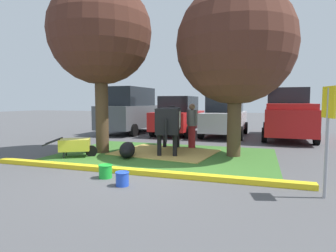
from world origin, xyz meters
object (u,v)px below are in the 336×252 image
object	(u,v)px
shade_tree_left	(100,34)
person_handler	(192,125)
suv_dark_grey	(130,110)
sedan_silver	(225,117)
calf_lying	(127,150)
sedan_red	(179,116)
bucket_blue	(122,178)
bucket_green	(105,171)
cow_holstein	(170,120)
pickup_truck_maroon	(288,115)
parking_sign	(328,120)
shade_tree_right	(236,45)
wheelbarrow	(76,145)

from	to	relation	value
shade_tree_left	person_handler	size ratio (longest dim) A/B	3.42
shade_tree_left	person_handler	xyz separation A→B (m)	(2.69, 1.81, -3.08)
suv_dark_grey	sedan_silver	xyz separation A→B (m)	(5.21, 0.11, -0.29)
calf_lying	sedan_red	size ratio (longest dim) A/B	0.30
bucket_blue	suv_dark_grey	distance (m)	10.17
bucket_green	sedan_red	world-z (taller)	sedan_red
cow_holstein	calf_lying	world-z (taller)	cow_holstein
bucket_green	sedan_silver	distance (m)	9.05
bucket_blue	pickup_truck_maroon	xyz separation A→B (m)	(3.92, 9.38, 0.96)
pickup_truck_maroon	parking_sign	bearing A→B (deg)	-90.57
shade_tree_right	bucket_green	world-z (taller)	shade_tree_right
cow_holstein	bucket_green	xyz separation A→B (m)	(-0.35, -3.71, -0.95)
suv_dark_grey	person_handler	bearing A→B (deg)	-42.68
bucket_green	bucket_blue	world-z (taller)	bucket_green
sedan_silver	shade_tree_left	bearing A→B (deg)	-119.15
wheelbarrow	bucket_blue	distance (m)	3.60
parking_sign	pickup_truck_maroon	world-z (taller)	pickup_truck_maroon
bucket_blue	sedan_silver	xyz separation A→B (m)	(0.99, 9.29, 0.83)
person_handler	suv_dark_grey	distance (m)	6.14
sedan_red	bucket_blue	bearing A→B (deg)	-81.21
cow_holstein	sedan_red	size ratio (longest dim) A/B	0.69
person_handler	sedan_silver	size ratio (longest dim) A/B	0.38
suv_dark_grey	wheelbarrow	bearing A→B (deg)	-78.31
shade_tree_right	calf_lying	bearing A→B (deg)	-159.95
calf_lying	bucket_blue	world-z (taller)	calf_lying
bucket_blue	shade_tree_right	bearing A→B (deg)	64.25
shade_tree_left	suv_dark_grey	distance (m)	6.80
person_handler	sedan_red	size ratio (longest dim) A/B	0.38
calf_lying	pickup_truck_maroon	distance (m)	8.42
wheelbarrow	pickup_truck_maroon	distance (m)	9.80
calf_lying	sedan_silver	bearing A→B (deg)	70.92
shade_tree_right	bucket_blue	xyz separation A→B (m)	(-1.90, -3.95, -3.32)
cow_holstein	bucket_green	size ratio (longest dim) A/B	9.50
bucket_green	parking_sign	bearing A→B (deg)	0.46
cow_holstein	suv_dark_grey	world-z (taller)	suv_dark_grey
shade_tree_right	pickup_truck_maroon	distance (m)	6.25
wheelbarrow	shade_tree_right	bearing A→B (deg)	19.66
sedan_red	pickup_truck_maroon	distance (m)	5.36
shade_tree_right	sedan_red	world-z (taller)	shade_tree_right
sedan_red	pickup_truck_maroon	bearing A→B (deg)	0.54
shade_tree_left	sedan_silver	xyz separation A→B (m)	(3.39, 6.08, -2.99)
shade_tree_right	sedan_silver	distance (m)	5.97
parking_sign	wheelbarrow	bearing A→B (deg)	164.75
suv_dark_grey	pickup_truck_maroon	size ratio (longest dim) A/B	0.85
person_handler	sedan_red	distance (m)	4.63
pickup_truck_maroon	sedan_red	bearing A→B (deg)	-179.46
shade_tree_right	person_handler	distance (m)	3.23
parking_sign	bucket_blue	distance (m)	4.06
sedan_silver	shade_tree_right	bearing A→B (deg)	-80.29
calf_lying	suv_dark_grey	size ratio (longest dim) A/B	0.29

